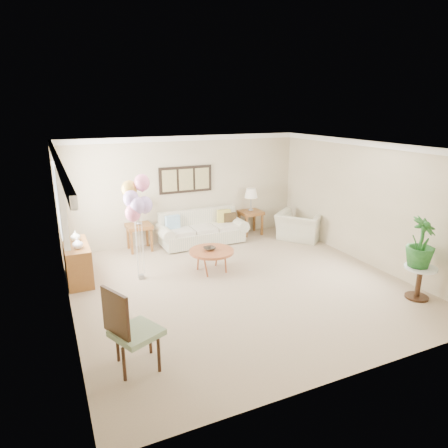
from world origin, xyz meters
name	(u,v)px	position (x,y,z in m)	size (l,w,h in m)	color
ground_plane	(239,284)	(0.00, 0.00, 0.00)	(6.00, 6.00, 0.00)	tan
room_shell	(232,201)	(-0.11, 0.09, 1.63)	(6.04, 6.04, 2.60)	beige
wall_art_triptych	(186,179)	(0.00, 2.96, 1.55)	(1.35, 0.06, 0.65)	black
sofa	(202,231)	(0.23, 2.55, 0.32)	(2.22, 0.86, 0.81)	beige
end_table_left	(139,229)	(-1.28, 2.68, 0.53)	(0.58, 0.53, 0.63)	brown
end_table_right	(251,215)	(1.69, 2.72, 0.53)	(0.58, 0.52, 0.63)	brown
lamp_left	(137,204)	(-1.28, 2.68, 1.11)	(0.36, 0.36, 0.63)	gray
lamp_right	(251,194)	(1.69, 2.72, 1.09)	(0.34, 0.34, 0.60)	gray
coffee_table	(212,252)	(-0.23, 0.81, 0.43)	(0.91, 0.91, 0.46)	#9F522A
decor_bowl	(210,249)	(-0.26, 0.83, 0.49)	(0.24, 0.24, 0.06)	#2B241B
armchair	(299,226)	(2.61, 1.81, 0.34)	(1.06, 0.93, 0.69)	beige
side_table	(420,275)	(2.62, -1.81, 0.45)	(0.55, 0.55, 0.59)	silver
potted_plant	(421,243)	(2.59, -1.77, 1.03)	(0.49, 0.49, 0.87)	#164918
accent_chair	(130,328)	(-2.40, -1.69, 0.58)	(0.73, 0.72, 1.12)	gray
credenza	(78,262)	(-2.76, 1.50, 0.37)	(0.46, 1.20, 0.74)	brown
vase_white	(77,243)	(-2.74, 1.22, 0.84)	(0.19, 0.19, 0.20)	silver
vase_sage	(75,236)	(-2.74, 1.71, 0.84)	(0.19, 0.19, 0.20)	silver
balloon_cluster	(136,199)	(-1.64, 1.04, 1.60)	(0.53, 0.52, 2.07)	gray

